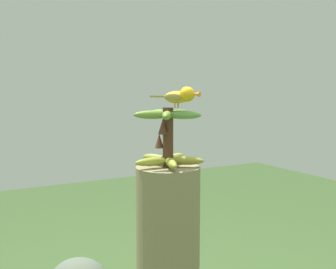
{
  "coord_description": "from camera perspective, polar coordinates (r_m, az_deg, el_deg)",
  "views": [
    {
      "loc": [
        1.44,
        -0.81,
        1.26
      ],
      "look_at": [
        0.0,
        0.0,
        1.08
      ],
      "focal_mm": 44.72,
      "sensor_mm": 36.0,
      "label": 1
    }
  ],
  "objects": [
    {
      "name": "perched_bird",
      "position": [
        1.63,
        1.77,
        5.29
      ],
      "size": [
        0.19,
        0.13,
        0.08
      ],
      "color": "#C68933",
      "rests_on": "banana_bunch"
    },
    {
      "name": "banana_bunch",
      "position": [
        1.66,
        -0.06,
        -0.37
      ],
      "size": [
        0.29,
        0.28,
        0.24
      ],
      "color": "#4C2D1E",
      "rests_on": "banana_tree"
    }
  ]
}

